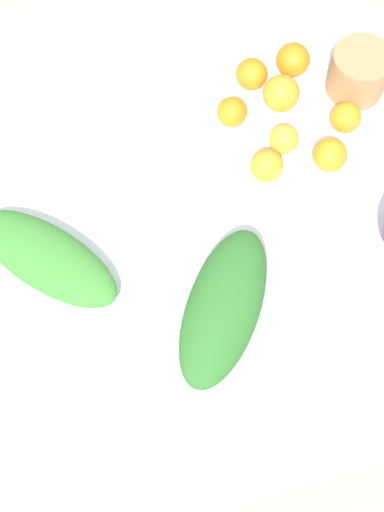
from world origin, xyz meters
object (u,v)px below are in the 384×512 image
object	(u,v)px
orange_0	(284,139)
orange_3	(330,155)
orange_2	(232,112)
orange_5	(252,74)
paper_bag	(359,72)
orange_4	(293,60)
greens_bunch_chard	(47,258)
orange_1	(281,94)
orange_6	(267,166)
orange_7	(346,118)
greens_bunch_scallion	(224,307)

from	to	relation	value
orange_0	orange_3	distance (m)	0.11
orange_2	orange_5	size ratio (longest dim) A/B	0.94
paper_bag	orange_4	world-z (taller)	paper_bag
orange_3	greens_bunch_chard	bearing A→B (deg)	6.87
greens_bunch_chard	orange_1	xyz separation A→B (m)	(-0.58, -0.25, 0.01)
orange_1	orange_0	bearing A→B (deg)	75.18
orange_0	orange_6	size ratio (longest dim) A/B	0.92
orange_4	orange_1	bearing A→B (deg)	56.12
orange_2	orange_3	size ratio (longest dim) A/B	0.91
orange_0	orange_2	distance (m)	0.13
greens_bunch_chard	orange_1	size ratio (longest dim) A/B	3.98
greens_bunch_chard	orange_4	xyz separation A→B (m)	(-0.63, -0.33, 0.00)
orange_4	orange_7	world-z (taller)	orange_4
orange_0	greens_bunch_chard	bearing A→B (deg)	14.59
paper_bag	orange_1	xyz separation A→B (m)	(0.18, 0.00, -0.01)
greens_bunch_chard	orange_3	bearing A→B (deg)	-173.13
orange_1	orange_3	bearing A→B (deg)	106.75
orange_3	orange_6	bearing A→B (deg)	-4.48
orange_5	orange_6	bearing A→B (deg)	80.51
greens_bunch_scallion	orange_2	bearing A→B (deg)	-108.56
greens_bunch_chard	orange_6	bearing A→B (deg)	-169.97
orange_5	orange_7	bearing A→B (deg)	135.13
orange_5	orange_7	size ratio (longest dim) A/B	1.06
greens_bunch_chard	orange_5	world-z (taller)	orange_5
orange_7	orange_1	bearing A→B (deg)	-37.96
orange_0	orange_3	world-z (taller)	orange_3
greens_bunch_chard	orange_7	bearing A→B (deg)	-167.17
greens_bunch_chard	orange_2	distance (m)	0.52
orange_0	orange_4	distance (m)	0.21
orange_4	orange_5	distance (m)	0.10
orange_3	orange_6	xyz separation A→B (m)	(0.14, -0.01, -0.00)
orange_2	orange_6	world-z (taller)	orange_6
greens_bunch_chard	orange_6	world-z (taller)	orange_6
orange_0	orange_7	world-z (taller)	orange_7
greens_bunch_scallion	orange_1	size ratio (longest dim) A/B	4.10
paper_bag	orange_3	xyz separation A→B (m)	(0.13, 0.18, -0.02)
orange_3	orange_6	size ratio (longest dim) A/B	1.04
orange_3	orange_4	size ratio (longest dim) A/B	0.95
orange_1	orange_3	xyz separation A→B (m)	(-0.05, 0.18, -0.00)
greens_bunch_scallion	orange_2	xyz separation A→B (m)	(-0.15, -0.43, -0.01)
paper_bag	orange_5	bearing A→B (deg)	-17.51
orange_5	orange_3	bearing A→B (deg)	111.81
orange_5	orange_6	size ratio (longest dim) A/B	1.01
greens_bunch_scallion	orange_3	bearing A→B (deg)	-139.35
orange_2	orange_6	xyz separation A→B (m)	(-0.03, 0.15, 0.00)
orange_3	orange_4	xyz separation A→B (m)	(-0.00, -0.26, 0.00)
orange_0	orange_1	size ratio (longest dim) A/B	0.79
orange_2	orange_4	xyz separation A→B (m)	(-0.17, -0.10, 0.01)
orange_1	paper_bag	bearing A→B (deg)	-179.93
greens_bunch_scallion	orange_7	distance (m)	0.52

